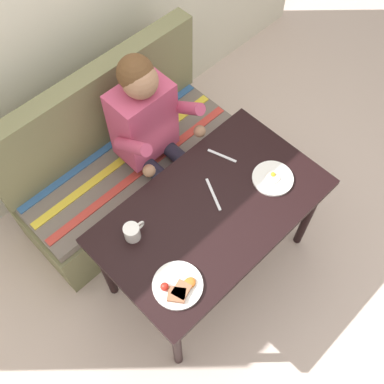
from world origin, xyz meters
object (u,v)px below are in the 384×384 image
Objects in this scene: plate_eggs at (273,178)px; knife at (213,194)px; couch at (125,165)px; coffee_mug at (132,232)px; person at (152,130)px; plate_breakfast at (178,286)px; fork at (222,156)px; table at (212,217)px.

plate_eggs is 1.09× the size of knife.
coffee_mug is at bearing -122.82° from couch.
person reaches higher than plate_breakfast.
coffee_mug is 0.66m from fork.
plate_eggs is 0.33m from knife.
table is 0.46m from plate_breakfast.
plate_eggs reaches higher than fork.
table is at bearing -90.00° from couch.
knife is at bearing 26.23° from plate_breakfast.
plate_eggs is 0.30m from fork.
table is 0.83m from couch.
couch is at bearing 90.00° from table.
person is (0.12, 0.59, 0.09)m from table.
fork is at bearing -64.51° from couch.
fork is (-0.08, 0.29, -0.01)m from plate_eggs.
couch reaches higher than coffee_mug.
person is 0.53m from knife.
couch is 8.47× the size of fork.
couch is 0.82m from knife.
fork and knife have the same top height.
person is 7.13× the size of fork.
table is 5.09× the size of plate_breakfast.
person reaches higher than fork.
fork is at bearing 28.49° from plate_breakfast.
couch reaches higher than knife.
plate_breakfast reaches higher than plate_eggs.
plate_eggs is (0.76, 0.08, -0.00)m from plate_breakfast.
person is at bearing 55.56° from plate_breakfast.
fork is at bearing 58.43° from knife.
knife is at bearing -95.56° from person.
plate_breakfast is at bearing -128.59° from knife.
knife is (0.06, -0.71, 0.40)m from couch.
person is 6.06× the size of knife.
plate_eggs is (0.35, -0.86, 0.41)m from couch.
fork is (0.68, 0.37, -0.01)m from plate_breakfast.
plate_breakfast is (-0.41, -0.18, 0.10)m from table.
plate_eggs is (0.35, -0.09, 0.09)m from table.
knife is (-0.05, -0.53, -0.01)m from person.
plate_eggs is at bearing -70.70° from person.
couch is 1.19× the size of person.
knife is at bearing 42.39° from table.
fork is (0.66, 0.03, -0.04)m from coffee_mug.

